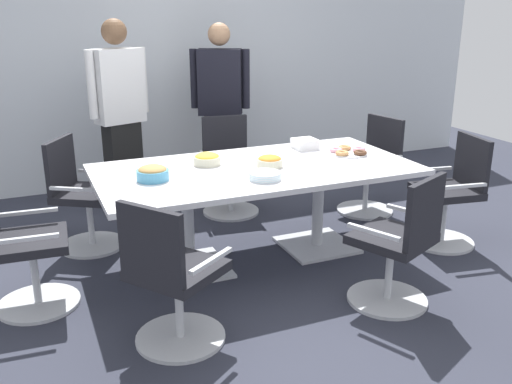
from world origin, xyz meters
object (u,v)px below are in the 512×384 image
conference_table (256,183)px  office_chair_2 (399,248)px  office_chair_3 (451,197)px  person_standing_0 (120,113)px  plate_stack (265,176)px  napkin_pile (305,144)px  snack_bowl_chips_yellow (207,159)px  snack_bowl_cookies (153,173)px  donut_platter (348,152)px  office_chair_1 (172,282)px  office_chair_6 (82,200)px  snack_bowl_chips_orange (270,161)px  person_standing_1 (220,107)px  office_chair_5 (229,171)px  office_chair_0 (23,251)px  office_chair_4 (371,170)px

conference_table → office_chair_2: office_chair_2 is taller
office_chair_3 → person_standing_0: 3.08m
plate_stack → napkin_pile: size_ratio=1.20×
snack_bowl_chips_yellow → snack_bowl_cookies: size_ratio=0.93×
office_chair_3 → donut_platter: 0.94m
conference_table → napkin_pile: napkin_pile is taller
conference_table → person_standing_0: bearing=114.6°
office_chair_1 → snack_bowl_chips_yellow: office_chair_1 is taller
office_chair_6 → office_chair_1: bearing=41.8°
snack_bowl_chips_orange → office_chair_1: bearing=-138.8°
person_standing_1 → office_chair_3: bearing=147.7°
person_standing_0 → snack_bowl_cookies: 1.61m
plate_stack → napkin_pile: (0.68, 0.69, 0.01)m
person_standing_1 → snack_bowl_cookies: person_standing_1 is taller
snack_bowl_chips_orange → snack_bowl_chips_yellow: bearing=149.8°
office_chair_5 → office_chair_6: same height
person_standing_1 → plate_stack: bearing=104.8°
office_chair_6 → person_standing_1: size_ratio=0.52×
office_chair_0 → office_chair_5: 2.24m
person_standing_0 → donut_platter: person_standing_0 is taller
person_standing_1 → plate_stack: 2.08m
person_standing_0 → snack_bowl_cookies: (-0.07, -1.60, -0.14)m
person_standing_0 → snack_bowl_chips_orange: size_ratio=9.13×
office_chair_3 → office_chair_2: bearing=132.8°
snack_bowl_chips_yellow → snack_bowl_chips_orange: 0.48m
conference_table → office_chair_1: 1.32m
office_chair_5 → plate_stack: bearing=86.3°
person_standing_1 → snack_bowl_chips_orange: bearing=108.3°
snack_bowl_chips_orange → office_chair_4: bearing=24.1°
office_chair_3 → donut_platter: (-0.75, 0.42, 0.36)m
snack_bowl_chips_yellow → office_chair_4: bearing=11.6°
office_chair_2 → napkin_pile: bearing=63.9°
snack_bowl_chips_yellow → plate_stack: size_ratio=0.92×
office_chair_1 → plate_stack: (0.85, 0.60, 0.37)m
office_chair_1 → office_chair_3: bearing=67.3°
conference_table → snack_bowl_cookies: (-0.80, -0.03, 0.18)m
office_chair_2 → office_chair_5: (-0.38, 2.14, 0.00)m
conference_table → snack_bowl_cookies: snack_bowl_cookies is taller
person_standing_1 → office_chair_6: bearing=57.3°
conference_table → office_chair_6: size_ratio=2.64×
snack_bowl_chips_orange → plate_stack: 0.33m
snack_bowl_chips_orange → donut_platter: size_ratio=0.64×
conference_table → donut_platter: (0.86, 0.07, 0.14)m
office_chair_6 → donut_platter: bearing=103.1°
office_chair_1 → office_chair_2: (1.49, -0.12, 0.00)m
office_chair_5 → snack_bowl_chips_yellow: size_ratio=4.35×
snack_bowl_cookies → office_chair_6: bearing=117.7°
office_chair_3 → office_chair_6: size_ratio=1.00×
office_chair_6 → office_chair_5: bearing=135.0°
office_chair_5 → plate_stack: (-0.26, -1.42, 0.37)m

